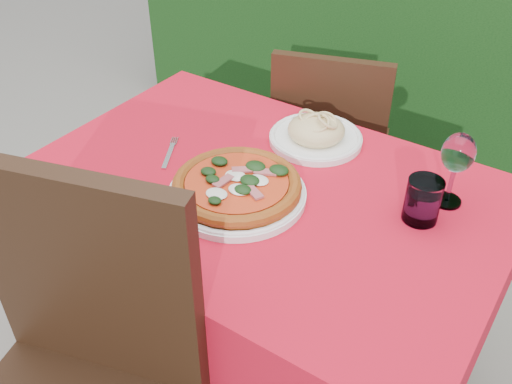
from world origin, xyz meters
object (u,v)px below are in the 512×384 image
Objects in this scene: water_glass at (422,202)px; fork at (169,156)px; pasta_plate at (316,133)px; chair_far at (330,144)px; wine_glass at (458,156)px; pizza_plate at (237,188)px; chair_near at (77,383)px.

water_glass reaches higher than fork.
pasta_plate is 1.54× the size of fork.
fork is (-0.18, -0.67, 0.24)m from chair_far.
wine_glass reaches higher than fork.
chair_far is 0.77m from pizza_plate.
fork is (-0.69, -0.13, -0.05)m from water_glass.
water_glass is at bearing 115.73° from chair_far.
fork is at bearing -169.09° from water_glass.
water_glass is at bearing -18.32° from fork.
wine_glass is 0.77m from fork.
pasta_plate is (0.03, 0.35, -0.00)m from pizza_plate.
wine_glass is 1.13× the size of fork.
chair_far is at bearing 45.52° from fork.
chair_near is 0.92m from pasta_plate.
chair_near is 9.38× the size of water_glass.
pizza_plate is 0.54m from wine_glass.
chair_near reaches higher than wine_glass.
pizza_plate is 0.46m from water_glass.
chair_far is 5.01× the size of fork.
water_glass is at bearing -23.91° from pasta_plate.
pizza_plate is 1.44× the size of pasta_plate.
wine_glass is at bearing 72.26° from water_glass.
pasta_plate is 2.41× the size of water_glass.
wine_glass reaches higher than chair_far.
wine_glass is at bearing 44.45° from chair_near.
wine_glass is (0.03, 0.10, 0.09)m from water_glass.
chair_far reaches higher than pizza_plate.
fork is (-0.72, -0.24, -0.14)m from wine_glass.
pizza_plate is at bearing 79.26° from chair_far.
pasta_plate is at bearing 15.60° from fork.
chair_far is 2.27× the size of pizza_plate.
pasta_plate is at bearing 84.53° from pizza_plate.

